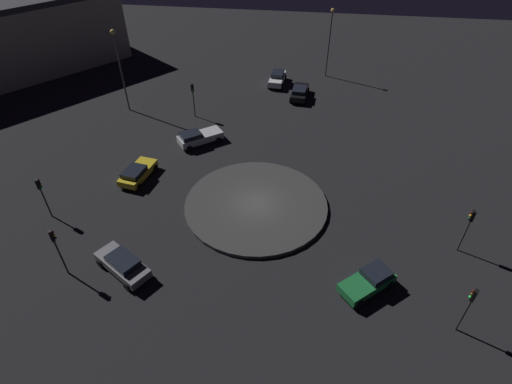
% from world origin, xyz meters
% --- Properties ---
extents(ground_plane, '(118.63, 118.63, 0.00)m').
position_xyz_m(ground_plane, '(0.00, 0.00, 0.00)').
color(ground_plane, black).
extents(roundabout_island, '(12.12, 12.12, 0.33)m').
position_xyz_m(roundabout_island, '(0.00, 0.00, 0.16)').
color(roundabout_island, '#383838').
rests_on(roundabout_island, ground_plane).
extents(car_silver, '(4.69, 4.25, 1.47)m').
position_xyz_m(car_silver, '(7.33, -9.01, 0.77)').
color(car_silver, silver).
rests_on(car_silver, ground_plane).
extents(car_white, '(2.17, 4.43, 1.58)m').
position_xyz_m(car_white, '(0.75, -24.82, 0.83)').
color(car_white, white).
rests_on(car_white, ground_plane).
extents(car_black, '(2.30, 4.65, 1.42)m').
position_xyz_m(car_black, '(-2.40, -21.16, 0.75)').
color(car_black, black).
rests_on(car_black, ground_plane).
extents(car_green, '(4.13, 3.89, 1.43)m').
position_xyz_m(car_green, '(-8.80, 7.41, 0.75)').
color(car_green, '#1E7238').
rests_on(car_green, ground_plane).
extents(car_grey, '(4.68, 3.77, 1.47)m').
position_xyz_m(car_grey, '(8.29, 8.41, 0.78)').
color(car_grey, slate).
rests_on(car_grey, ground_plane).
extents(car_yellow, '(2.60, 4.43, 1.33)m').
position_xyz_m(car_yellow, '(11.35, -2.21, 0.71)').
color(car_yellow, gold).
rests_on(car_yellow, ground_plane).
extents(traffic_light_east, '(0.38, 0.34, 3.81)m').
position_xyz_m(traffic_light_east, '(16.56, 3.71, 2.72)').
color(traffic_light_east, '#2D2D2D').
rests_on(traffic_light_east, ground_plane).
extents(traffic_light_northwest, '(0.39, 0.37, 3.91)m').
position_xyz_m(traffic_light_northwest, '(-14.08, 9.84, 2.79)').
color(traffic_light_northwest, '#2D2D2D').
rests_on(traffic_light_northwest, ground_plane).
extents(traffic_light_southeast, '(0.37, 0.40, 3.97)m').
position_xyz_m(traffic_light_southeast, '(9.22, -14.55, 2.83)').
color(traffic_light_southeast, '#2D2D2D').
rests_on(traffic_light_southeast, ground_plane).
extents(traffic_light_west, '(0.38, 0.33, 3.93)m').
position_xyz_m(traffic_light_west, '(-15.78, 2.82, 2.81)').
color(traffic_light_west, '#2D2D2D').
rests_on(traffic_light_west, ground_plane).
extents(traffic_light_northeast, '(0.39, 0.37, 4.23)m').
position_xyz_m(traffic_light_northeast, '(12.19, 9.14, 3.01)').
color(traffic_light_northeast, '#2D2D2D').
rests_on(traffic_light_northeast, ground_plane).
extents(streetlamp_southeast, '(0.52, 0.52, 9.31)m').
position_xyz_m(streetlamp_southeast, '(17.41, -15.03, 5.97)').
color(streetlamp_southeast, '#4C4C51').
rests_on(streetlamp_southeast, ground_plane).
extents(streetlamp_south, '(0.49, 0.49, 8.80)m').
position_xyz_m(streetlamp_south, '(-5.55, -28.39, 5.51)').
color(streetlamp_south, '#4C4C51').
rests_on(streetlamp_south, ground_plane).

